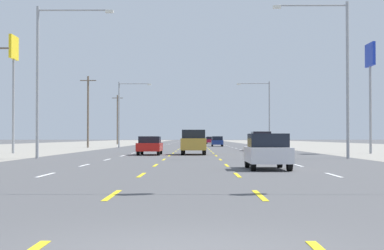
{
  "coord_description": "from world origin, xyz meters",
  "views": [
    {
      "loc": [
        0.24,
        -7.03,
        1.38
      ],
      "look_at": [
        -0.15,
        51.54,
        2.61
      ],
      "focal_mm": 55.29,
      "sensor_mm": 36.0,
      "label": 1
    }
  ],
  "objects_px": {
    "sedan_inner_left_near": "(150,145)",
    "streetlight_right_row_1": "(266,109)",
    "hatchback_inner_right_far": "(217,141)",
    "streetlight_right_row_0": "(339,66)",
    "sedan_center_turn_farthest": "(193,141)",
    "suv_center_turn_mid": "(194,142)",
    "hatchback_inner_right_distant_a": "(210,140)",
    "pole_sign_left_row_1": "(14,64)",
    "sedan_far_left_farther": "(151,141)",
    "pole_sign_right_row_1": "(370,68)",
    "hatchback_inner_right_nearest": "(267,151)",
    "streetlight_left_row_1": "(123,109)",
    "suv_far_right_midfar": "(261,141)",
    "streetlight_left_row_0": "(46,69)",
    "sedan_inner_right_distant_b": "(209,140)"
  },
  "relations": [
    {
      "from": "hatchback_inner_right_nearest",
      "to": "streetlight_right_row_1",
      "type": "distance_m",
      "value": 54.61
    },
    {
      "from": "hatchback_inner_right_far",
      "to": "streetlight_left_row_0",
      "type": "relative_size",
      "value": 0.39
    },
    {
      "from": "pole_sign_right_row_1",
      "to": "sedan_inner_right_distant_b",
      "type": "bearing_deg",
      "value": 97.9
    },
    {
      "from": "streetlight_right_row_0",
      "to": "streetlight_right_row_1",
      "type": "relative_size",
      "value": 1.15
    },
    {
      "from": "suv_far_right_midfar",
      "to": "sedan_far_left_farther",
      "type": "distance_m",
      "value": 33.78
    },
    {
      "from": "sedan_center_turn_farthest",
      "to": "suv_center_turn_mid",
      "type": "bearing_deg",
      "value": -89.74
    },
    {
      "from": "suv_center_turn_mid",
      "to": "sedan_far_left_farther",
      "type": "xyz_separation_m",
      "value": [
        -6.88,
        44.73,
        -0.27
      ]
    },
    {
      "from": "suv_center_turn_mid",
      "to": "hatchback_inner_right_distant_a",
      "type": "relative_size",
      "value": 1.26
    },
    {
      "from": "sedan_inner_left_near",
      "to": "streetlight_right_row_0",
      "type": "bearing_deg",
      "value": -31.2
    },
    {
      "from": "sedan_center_turn_farthest",
      "to": "hatchback_inner_right_distant_a",
      "type": "height_order",
      "value": "hatchback_inner_right_distant_a"
    },
    {
      "from": "suv_center_turn_mid",
      "to": "hatchback_inner_right_distant_a",
      "type": "distance_m",
      "value": 76.88
    },
    {
      "from": "streetlight_left_row_0",
      "to": "streetlight_left_row_1",
      "type": "bearing_deg",
      "value": 90.08
    },
    {
      "from": "suv_center_turn_mid",
      "to": "sedan_far_left_farther",
      "type": "relative_size",
      "value": 1.09
    },
    {
      "from": "sedan_inner_left_near",
      "to": "sedan_far_left_farther",
      "type": "relative_size",
      "value": 1.0
    },
    {
      "from": "hatchback_inner_right_nearest",
      "to": "streetlight_right_row_0",
      "type": "bearing_deg",
      "value": 64.24
    },
    {
      "from": "suv_center_turn_mid",
      "to": "streetlight_right_row_1",
      "type": "bearing_deg",
      "value": 73.37
    },
    {
      "from": "sedan_center_turn_farthest",
      "to": "pole_sign_right_row_1",
      "type": "distance_m",
      "value": 63.02
    },
    {
      "from": "sedan_inner_right_distant_b",
      "to": "pole_sign_right_row_1",
      "type": "height_order",
      "value": "pole_sign_right_row_1"
    },
    {
      "from": "hatchback_inner_right_far",
      "to": "pole_sign_right_row_1",
      "type": "xyz_separation_m",
      "value": [
        11.67,
        -38.91,
        6.49
      ]
    },
    {
      "from": "streetlight_right_row_0",
      "to": "streetlight_left_row_1",
      "type": "distance_m",
      "value": 45.3
    },
    {
      "from": "streetlight_right_row_1",
      "to": "hatchback_inner_right_far",
      "type": "bearing_deg",
      "value": 122.34
    },
    {
      "from": "suv_far_right_midfar",
      "to": "streetlight_right_row_1",
      "type": "xyz_separation_m",
      "value": [
        2.66,
        18.19,
        4.23
      ]
    },
    {
      "from": "sedan_far_left_farther",
      "to": "sedan_center_turn_farthest",
      "type": "bearing_deg",
      "value": 70.87
    },
    {
      "from": "hatchback_inner_right_far",
      "to": "streetlight_right_row_0",
      "type": "bearing_deg",
      "value": -83.07
    },
    {
      "from": "sedan_far_left_farther",
      "to": "streetlight_left_row_1",
      "type": "xyz_separation_m",
      "value": [
        -2.82,
        -12.63,
        4.48
      ]
    },
    {
      "from": "suv_far_right_midfar",
      "to": "sedan_inner_right_distant_b",
      "type": "distance_m",
      "value": 74.37
    },
    {
      "from": "sedan_inner_left_near",
      "to": "hatchback_inner_right_nearest",
      "type": "bearing_deg",
      "value": -72.26
    },
    {
      "from": "pole_sign_left_row_1",
      "to": "pole_sign_right_row_1",
      "type": "xyz_separation_m",
      "value": [
        30.66,
        -0.44,
        -0.47
      ]
    },
    {
      "from": "hatchback_inner_right_nearest",
      "to": "sedan_center_turn_farthest",
      "type": "bearing_deg",
      "value": 92.38
    },
    {
      "from": "sedan_far_left_farther",
      "to": "pole_sign_right_row_1",
      "type": "distance_m",
      "value": 47.65
    },
    {
      "from": "suv_center_turn_mid",
      "to": "sedan_center_turn_farthest",
      "type": "height_order",
      "value": "suv_center_turn_mid"
    },
    {
      "from": "streetlight_left_row_0",
      "to": "streetlight_left_row_1",
      "type": "height_order",
      "value": "streetlight_left_row_0"
    },
    {
      "from": "sedan_far_left_farther",
      "to": "hatchback_inner_right_nearest",
      "type": "bearing_deg",
      "value": -81.35
    },
    {
      "from": "streetlight_left_row_0",
      "to": "streetlight_right_row_1",
      "type": "distance_m",
      "value": 45.28
    },
    {
      "from": "suv_far_right_midfar",
      "to": "pole_sign_left_row_1",
      "type": "relative_size",
      "value": 0.48
    },
    {
      "from": "hatchback_inner_right_far",
      "to": "sedan_far_left_farther",
      "type": "height_order",
      "value": "hatchback_inner_right_far"
    },
    {
      "from": "suv_far_right_midfar",
      "to": "streetlight_right_row_1",
      "type": "distance_m",
      "value": 18.86
    },
    {
      "from": "sedan_inner_left_near",
      "to": "sedan_inner_right_distant_b",
      "type": "distance_m",
      "value": 89.45
    },
    {
      "from": "suv_far_right_midfar",
      "to": "pole_sign_right_row_1",
      "type": "bearing_deg",
      "value": -53.36
    },
    {
      "from": "sedan_inner_left_near",
      "to": "pole_sign_right_row_1",
      "type": "distance_m",
      "value": 20.02
    },
    {
      "from": "sedan_inner_left_near",
      "to": "sedan_far_left_farther",
      "type": "height_order",
      "value": "same"
    },
    {
      "from": "sedan_inner_left_near",
      "to": "streetlight_right_row_1",
      "type": "bearing_deg",
      "value": 68.53
    },
    {
      "from": "hatchback_inner_right_far",
      "to": "streetlight_right_row_0",
      "type": "relative_size",
      "value": 0.38
    },
    {
      "from": "sedan_inner_left_near",
      "to": "sedan_far_left_farther",
      "type": "xyz_separation_m",
      "value": [
        -3.44,
        45.75,
        0.0
      ]
    },
    {
      "from": "suv_far_right_midfar",
      "to": "pole_sign_right_row_1",
      "type": "relative_size",
      "value": 0.52
    },
    {
      "from": "hatchback_inner_right_far",
      "to": "sedan_inner_right_distant_b",
      "type": "bearing_deg",
      "value": 90.19
    },
    {
      "from": "sedan_far_left_farther",
      "to": "streetlight_right_row_1",
      "type": "distance_m",
      "value": 21.24
    },
    {
      "from": "hatchback_inner_right_nearest",
      "to": "suv_center_turn_mid",
      "type": "xyz_separation_m",
      "value": [
        -3.27,
        21.96,
        0.24
      ]
    },
    {
      "from": "hatchback_inner_right_distant_a",
      "to": "pole_sign_left_row_1",
      "type": "distance_m",
      "value": 76.12
    },
    {
      "from": "suv_far_right_midfar",
      "to": "streetlight_right_row_1",
      "type": "bearing_deg",
      "value": 81.68
    }
  ]
}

